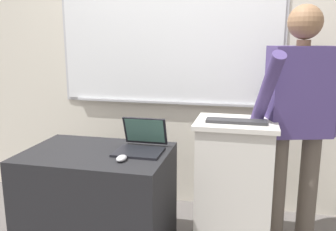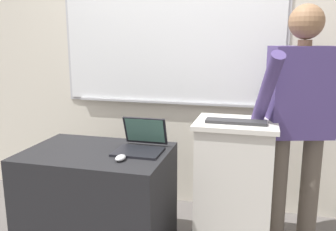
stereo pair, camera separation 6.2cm
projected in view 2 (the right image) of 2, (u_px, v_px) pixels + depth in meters
The scene contains 7 objects.
back_wall at pixel (191, 35), 3.01m from camera, with size 6.40×0.17×3.00m.
lectern_podium at pixel (234, 187), 2.44m from camera, with size 0.54×0.44×0.93m.
side_desk at pixel (99, 200), 2.48m from camera, with size 0.97×0.67×0.72m.
person_presenter at pixel (299, 112), 2.39m from camera, with size 0.59×0.62×1.68m.
laptop at pixel (141, 142), 2.41m from camera, with size 0.31×0.32×0.21m.
wireless_keyboard at pixel (236, 122), 2.29m from camera, with size 0.39×0.11×0.02m.
computer_mouse_by_laptop at pixel (121, 158), 2.21m from camera, with size 0.06×0.10×0.03m.
Camera 2 is at (0.59, -1.85, 1.46)m, focal length 38.00 mm.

